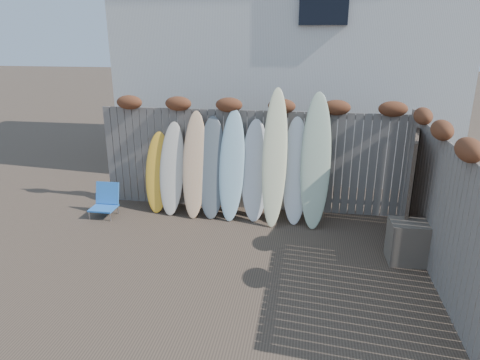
# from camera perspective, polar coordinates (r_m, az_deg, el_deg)

# --- Properties ---
(ground) EXTENTS (80.00, 80.00, 0.00)m
(ground) POSITION_cam_1_polar(r_m,az_deg,el_deg) (6.67, -1.68, -11.49)
(ground) COLOR #493A2D
(back_fence) EXTENTS (6.05, 0.28, 2.24)m
(back_fence) POSITION_cam_1_polar(r_m,az_deg,el_deg) (8.40, 1.70, 3.76)
(back_fence) COLOR slate
(back_fence) RESTS_ON ground
(right_fence) EXTENTS (0.28, 4.40, 2.24)m
(right_fence) POSITION_cam_1_polar(r_m,az_deg,el_deg) (6.58, 25.25, -2.78)
(right_fence) COLOR slate
(right_fence) RESTS_ON ground
(house) EXTENTS (8.50, 5.50, 6.33)m
(house) POSITION_cam_1_polar(r_m,az_deg,el_deg) (12.17, 6.64, 17.92)
(house) COLOR silver
(house) RESTS_ON ground
(beach_chair) EXTENTS (0.47, 0.50, 0.62)m
(beach_chair) POSITION_cam_1_polar(r_m,az_deg,el_deg) (8.77, -17.50, -2.64)
(beach_chair) COLOR blue
(beach_chair) RESTS_ON ground
(wooden_crate) EXTENTS (0.58, 0.49, 0.66)m
(wooden_crate) POSITION_cam_1_polar(r_m,az_deg,el_deg) (7.15, 21.42, -7.69)
(wooden_crate) COLOR brown
(wooden_crate) RESTS_ON ground
(lattice_panel) EXTENTS (0.34, 1.22, 1.87)m
(lattice_panel) POSITION_cam_1_polar(r_m,az_deg,el_deg) (7.57, 21.71, -1.30)
(lattice_panel) COLOR brown
(lattice_panel) RESTS_ON ground
(surfboard_0) EXTENTS (0.51, 0.58, 1.56)m
(surfboard_0) POSITION_cam_1_polar(r_m,az_deg,el_deg) (8.62, -10.91, 1.01)
(surfboard_0) COLOR yellow
(surfboard_0) RESTS_ON ground
(surfboard_1) EXTENTS (0.50, 0.64, 1.77)m
(surfboard_1) POSITION_cam_1_polar(r_m,az_deg,el_deg) (8.45, -9.05, 1.51)
(surfboard_1) COLOR beige
(surfboard_1) RESTS_ON ground
(surfboard_2) EXTENTS (0.50, 0.73, 2.00)m
(surfboard_2) POSITION_cam_1_polar(r_m,az_deg,el_deg) (8.25, -6.08, 2.04)
(surfboard_2) COLOR #F3C273
(surfboard_2) RESTS_ON ground
(surfboard_3) EXTENTS (0.59, 0.72, 1.91)m
(surfboard_3) POSITION_cam_1_polar(r_m,az_deg,el_deg) (8.20, -3.78, 1.66)
(surfboard_3) COLOR #565E62
(surfboard_3) RESTS_ON ground
(surfboard_4) EXTENTS (0.49, 0.73, 2.05)m
(surfboard_4) POSITION_cam_1_polar(r_m,az_deg,el_deg) (8.09, -1.10, 1.99)
(surfboard_4) COLOR #A8D2E1
(surfboard_4) RESTS_ON ground
(surfboard_5) EXTENTS (0.57, 0.70, 1.87)m
(surfboard_5) POSITION_cam_1_polar(r_m,az_deg,el_deg) (8.07, 2.03, 1.29)
(surfboard_5) COLOR silver
(surfboard_5) RESTS_ON ground
(surfboard_6) EXTENTS (0.45, 0.86, 2.46)m
(surfboard_6) POSITION_cam_1_polar(r_m,az_deg,el_deg) (7.86, 4.64, 3.01)
(surfboard_6) COLOR #FCF8BC
(surfboard_6) RESTS_ON ground
(surfboard_7) EXTENTS (0.52, 0.71, 1.94)m
(surfboard_7) POSITION_cam_1_polar(r_m,az_deg,el_deg) (8.01, 7.41, 1.25)
(surfboard_7) COLOR white
(surfboard_7) RESTS_ON ground
(surfboard_8) EXTENTS (0.54, 0.84, 2.40)m
(surfboard_8) POSITION_cam_1_polar(r_m,az_deg,el_deg) (7.88, 10.07, 2.57)
(surfboard_8) COLOR #B4C8A6
(surfboard_8) RESTS_ON ground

